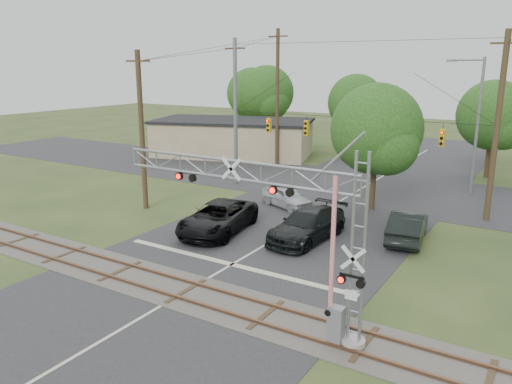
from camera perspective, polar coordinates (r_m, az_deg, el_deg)
The scene contains 14 objects.
ground at distance 20.77m, azimuth -11.60°, elevation -13.16°, with size 160.00×160.00×0.00m, color #2B401D.
road_main at distance 28.19m, azimuth 2.43°, elevation -5.30°, with size 14.00×90.00×0.02m, color #252527.
road_cross at distance 40.50m, azimuth 12.19°, elevation 0.50°, with size 90.00×12.00×0.02m, color #252527.
railroad_track at distance 22.08m, azimuth -8.00°, elevation -11.16°, with size 90.00×3.20×0.17m.
crossing_gantry at distance 17.79m, azimuth 2.35°, elevation -2.75°, with size 10.47×0.88×6.87m.
traffic_signal_span at distance 35.50m, azimuth 11.88°, elevation 7.82°, with size 19.34×0.36×11.50m.
pickup_black at distance 29.05m, azimuth -4.37°, elevation -2.94°, with size 2.90×6.28×1.75m, color black.
car_dark at distance 27.85m, azimuth 5.89°, elevation -3.78°, with size 2.39×5.89×1.71m, color black.
sedan_silver at distance 34.14m, azimuth 3.53°, elevation -0.56°, with size 1.68×4.17×1.42m, color #A9ACB1.
suv_dark at distance 28.88m, azimuth 16.94°, elevation -3.72°, with size 1.77×5.08×1.68m, color black.
commercial_building at distance 53.76m, azimuth -2.63°, elevation 6.26°, with size 18.19×13.00×3.82m.
streetlight at distance 40.06m, azimuth 23.76°, elevation 7.61°, with size 2.68×0.28×10.04m.
utility_poles at distance 37.61m, azimuth 16.91°, elevation 8.80°, with size 25.28×28.55×13.60m.
treeline at distance 51.73m, azimuth 18.30°, elevation 9.60°, with size 51.77×29.50×9.98m.
Camera 1 is at (12.93, -13.19, 9.50)m, focal length 35.00 mm.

